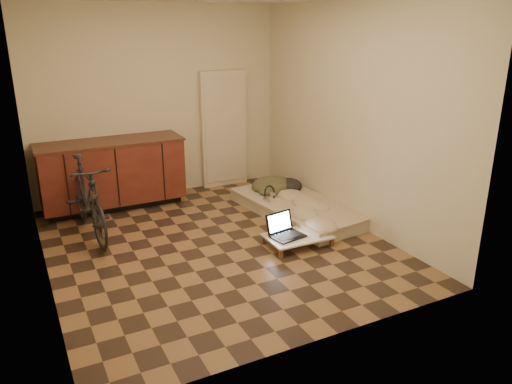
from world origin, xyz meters
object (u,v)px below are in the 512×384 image
futon (298,208)px  laptop (285,231)px  lap_desk (298,236)px  bicycle (87,194)px

futon → laptop: (-0.63, -0.76, 0.09)m
lap_desk → laptop: 0.16m
laptop → bicycle: bearing=135.9°
bicycle → futon: 2.58m
lap_desk → laptop: size_ratio=1.79×
laptop → lap_desk: bearing=-35.2°
futon → lap_desk: futon is taller
lap_desk → bicycle: bearing=147.4°
futon → laptop: bearing=-136.9°
laptop → futon: bearing=40.1°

